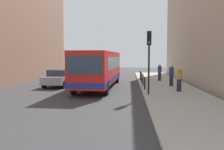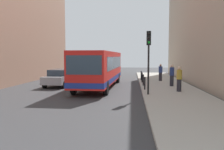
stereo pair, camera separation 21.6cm
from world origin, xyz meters
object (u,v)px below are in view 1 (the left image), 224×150
Objects in this scene: pedestrian_mid_sidewalk at (171,75)px; pedestrian_near_signal at (179,79)px; bus at (100,67)px; car_beside_bus at (60,77)px; traffic_light at (149,51)px; bollard_far at (141,77)px; bollard_near at (145,83)px; bollard_mid at (143,80)px; bollard_farthest at (140,75)px; pedestrian_far_sidewalk at (160,72)px.

pedestrian_near_signal is at bearing -178.37° from pedestrian_mid_sidewalk.
car_beside_bus is at bearing -6.88° from bus.
bollard_far is at bearing 90.79° from traffic_light.
bollard_far is at bearing 44.06° from pedestrian_mid_sidewalk.
pedestrian_near_signal is (2.37, -0.79, 0.41)m from bollard_near.
pedestrian_near_signal reaches higher than bollard_far.
bollard_far is at bearing 90.00° from bollard_mid.
pedestrian_mid_sidewalk reaches higher than bollard_mid.
bollard_near is 4.93m from bollard_far.
bollard_far is at bearing -90.00° from bollard_farthest.
pedestrian_near_signal is at bearing -67.53° from bollard_far.
traffic_light is 3.36m from pedestrian_near_signal.
pedestrian_mid_sidewalk is 4.30m from pedestrian_far_sidewalk.
pedestrian_near_signal is (2.37, -8.18, 0.41)m from bollard_farthest.
bus is 4.37m from bollard_near.
bus is 3.84m from bollard_mid.
bollard_farthest is (7.25, 4.68, -0.16)m from car_beside_bus.
car_beside_bus is at bearing 145.66° from traffic_light.
pedestrian_mid_sidewalk reaches higher than pedestrian_far_sidewalk.
traffic_light is at bearing -48.73° from pedestrian_far_sidewalk.
bollard_mid is at bearing 91.20° from traffic_light.
bus is 11.71× the size of bollard_farthest.
bollard_near is at bearing -90.00° from bollard_far.
pedestrian_near_signal reaches higher than car_beside_bus.
car_beside_bus is 2.50× the size of pedestrian_mid_sidewalk.
pedestrian_far_sidewalk is (1.92, 1.70, 0.37)m from bollard_far.
bus is at bearing 174.83° from car_beside_bus.
car_beside_bus is at bearing -147.16° from bollard_farthest.
car_beside_bus reaches higher than bollard_farthest.
car_beside_bus is 4.76× the size of bollard_near.
pedestrian_near_signal reaches higher than pedestrian_far_sidewalk.
pedestrian_near_signal reaches higher than bollard_mid.
bollard_far is (0.00, 2.46, 0.00)m from bollard_mid.
pedestrian_mid_sidewalk is at bearing 115.95° from pedestrian_near_signal.
bus reaches higher than pedestrian_near_signal.
bollard_farthest is (-0.10, 9.70, -2.38)m from traffic_light.
traffic_light reaches higher than bus.
pedestrian_mid_sidewalk reaches higher than bollard_near.
pedestrian_far_sidewalk is at bearing 78.49° from traffic_light.
bus is at bearing -88.31° from pedestrian_far_sidewalk.
traffic_light is 7.61m from bollard_far.
bollard_farthest is (0.00, 7.39, 0.00)m from bollard_near.
car_beside_bus is 7.74m from bollard_near.
pedestrian_far_sidewalk is (1.92, -0.77, 0.37)m from bollard_farthest.
traffic_light is 4.32× the size of bollard_far.
pedestrian_far_sidewalk reaches higher than bollard_far.
bollard_mid is at bearing -172.01° from bus.
bollard_mid is at bearing -90.00° from bollard_far.
bollard_near is 1.00× the size of bollard_farthest.
bollard_far is at bearing 138.35° from pedestrian_near_signal.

